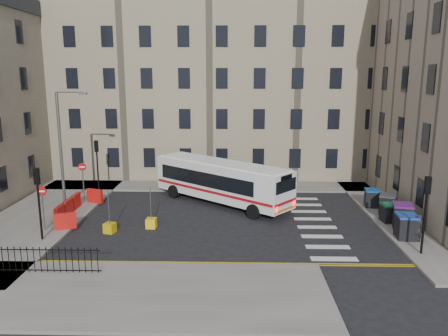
{
  "coord_description": "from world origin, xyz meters",
  "views": [
    {
      "loc": [
        -1.13,
        -27.05,
        9.19
      ],
      "look_at": [
        -1.86,
        2.25,
        3.0
      ],
      "focal_mm": 35.0,
      "sensor_mm": 36.0,
      "label": 1
    }
  ],
  "objects_px": {
    "wheelie_bin_c": "(389,213)",
    "streetlamp": "(61,149)",
    "bollard_chevron": "(110,228)",
    "wheelie_bin_e": "(372,198)",
    "wheelie_bin_a": "(406,226)",
    "wheelie_bin_b": "(402,215)",
    "wheelie_bin_d": "(387,204)",
    "bus": "(221,180)",
    "bollard_yellow": "(151,223)",
    "pedestrian": "(418,228)"
  },
  "relations": [
    {
      "from": "wheelie_bin_d",
      "to": "bollard_chevron",
      "type": "height_order",
      "value": "wheelie_bin_d"
    },
    {
      "from": "wheelie_bin_b",
      "to": "wheelie_bin_c",
      "type": "bearing_deg",
      "value": 131.43
    },
    {
      "from": "wheelie_bin_c",
      "to": "bollard_chevron",
      "type": "distance_m",
      "value": 17.34
    },
    {
      "from": "wheelie_bin_a",
      "to": "wheelie_bin_e",
      "type": "xyz_separation_m",
      "value": [
        -0.05,
        6.17,
        -0.08
      ]
    },
    {
      "from": "bus",
      "to": "bollard_chevron",
      "type": "distance_m",
      "value": 9.12
    },
    {
      "from": "wheelie_bin_d",
      "to": "bollard_chevron",
      "type": "relative_size",
      "value": 2.49
    },
    {
      "from": "wheelie_bin_e",
      "to": "bus",
      "type": "bearing_deg",
      "value": -175.98
    },
    {
      "from": "wheelie_bin_a",
      "to": "wheelie_bin_e",
      "type": "distance_m",
      "value": 6.17
    },
    {
      "from": "bus",
      "to": "wheelie_bin_c",
      "type": "relative_size",
      "value": 8.91
    },
    {
      "from": "bollard_yellow",
      "to": "bollard_chevron",
      "type": "relative_size",
      "value": 1.0
    },
    {
      "from": "wheelie_bin_a",
      "to": "bollard_chevron",
      "type": "relative_size",
      "value": 2.32
    },
    {
      "from": "bus",
      "to": "streetlamp",
      "type": "bearing_deg",
      "value": 139.36
    },
    {
      "from": "wheelie_bin_b",
      "to": "bollard_chevron",
      "type": "bearing_deg",
      "value": -162.03
    },
    {
      "from": "bollard_chevron",
      "to": "wheelie_bin_e",
      "type": "bearing_deg",
      "value": 17.3
    },
    {
      "from": "wheelie_bin_a",
      "to": "wheelie_bin_b",
      "type": "xyz_separation_m",
      "value": [
        0.5,
        1.96,
        0.02
      ]
    },
    {
      "from": "wheelie_bin_d",
      "to": "wheelie_bin_e",
      "type": "xyz_separation_m",
      "value": [
        -0.56,
        1.57,
        -0.03
      ]
    },
    {
      "from": "wheelie_bin_c",
      "to": "streetlamp",
      "type": "bearing_deg",
      "value": 168.06
    },
    {
      "from": "wheelie_bin_d",
      "to": "bollard_yellow",
      "type": "relative_size",
      "value": 2.49
    },
    {
      "from": "wheelie_bin_c",
      "to": "pedestrian",
      "type": "bearing_deg",
      "value": -88.97
    },
    {
      "from": "wheelie_bin_c",
      "to": "wheelie_bin_e",
      "type": "xyz_separation_m",
      "value": [
        -0.07,
        3.28,
        0.05
      ]
    },
    {
      "from": "wheelie_bin_e",
      "to": "bollard_chevron",
      "type": "height_order",
      "value": "wheelie_bin_e"
    },
    {
      "from": "wheelie_bin_c",
      "to": "bollard_chevron",
      "type": "bearing_deg",
      "value": -178.76
    },
    {
      "from": "streetlamp",
      "to": "bollard_yellow",
      "type": "bearing_deg",
      "value": -27.76
    },
    {
      "from": "wheelie_bin_e",
      "to": "pedestrian",
      "type": "bearing_deg",
      "value": -77.02
    },
    {
      "from": "wheelie_bin_b",
      "to": "bollard_yellow",
      "type": "bearing_deg",
      "value": -164.91
    },
    {
      "from": "bus",
      "to": "wheelie_bin_c",
      "type": "height_order",
      "value": "bus"
    },
    {
      "from": "wheelie_bin_b",
      "to": "bollard_yellow",
      "type": "relative_size",
      "value": 2.56
    },
    {
      "from": "wheelie_bin_c",
      "to": "wheelie_bin_e",
      "type": "bearing_deg",
      "value": 85.69
    },
    {
      "from": "wheelie_bin_e",
      "to": "bollard_chevron",
      "type": "distance_m",
      "value": 17.96
    },
    {
      "from": "wheelie_bin_b",
      "to": "wheelie_bin_c",
      "type": "height_order",
      "value": "wheelie_bin_b"
    },
    {
      "from": "wheelie_bin_e",
      "to": "wheelie_bin_a",
      "type": "bearing_deg",
      "value": -80.6
    },
    {
      "from": "wheelie_bin_a",
      "to": "bollard_yellow",
      "type": "height_order",
      "value": "wheelie_bin_a"
    },
    {
      "from": "wheelie_bin_c",
      "to": "bollard_chevron",
      "type": "xyz_separation_m",
      "value": [
        -17.21,
        -2.06,
        -0.43
      ]
    },
    {
      "from": "bus",
      "to": "wheelie_bin_c",
      "type": "xyz_separation_m",
      "value": [
        10.75,
        -4.2,
        -1.03
      ]
    },
    {
      "from": "streetlamp",
      "to": "bus",
      "type": "xyz_separation_m",
      "value": [
        10.89,
        1.79,
        -2.58
      ]
    },
    {
      "from": "wheelie_bin_c",
      "to": "wheelie_bin_e",
      "type": "relative_size",
      "value": 0.91
    },
    {
      "from": "wheelie_bin_d",
      "to": "bollard_yellow",
      "type": "bearing_deg",
      "value": -145.01
    },
    {
      "from": "wheelie_bin_b",
      "to": "wheelie_bin_d",
      "type": "distance_m",
      "value": 2.64
    },
    {
      "from": "pedestrian",
      "to": "wheelie_bin_c",
      "type": "bearing_deg",
      "value": -89.46
    },
    {
      "from": "bus",
      "to": "pedestrian",
      "type": "xyz_separation_m",
      "value": [
        11.15,
        -7.63,
        -0.83
      ]
    },
    {
      "from": "wheelie_bin_a",
      "to": "wheelie_bin_c",
      "type": "bearing_deg",
      "value": 94.45
    },
    {
      "from": "pedestrian",
      "to": "bollard_chevron",
      "type": "relative_size",
      "value": 2.61
    },
    {
      "from": "bus",
      "to": "wheelie_bin_a",
      "type": "bearing_deg",
      "value": -83.48
    },
    {
      "from": "wheelie_bin_e",
      "to": "bollard_yellow",
      "type": "height_order",
      "value": "wheelie_bin_e"
    },
    {
      "from": "wheelie_bin_c",
      "to": "wheelie_bin_d",
      "type": "xyz_separation_m",
      "value": [
        0.48,
        1.7,
        0.08
      ]
    },
    {
      "from": "streetlamp",
      "to": "wheelie_bin_e",
      "type": "relative_size",
      "value": 6.47
    },
    {
      "from": "bus",
      "to": "wheelie_bin_e",
      "type": "height_order",
      "value": "bus"
    },
    {
      "from": "wheelie_bin_e",
      "to": "wheelie_bin_b",
      "type": "bearing_deg",
      "value": -73.59
    },
    {
      "from": "wheelie_bin_e",
      "to": "bollard_chevron",
      "type": "xyz_separation_m",
      "value": [
        -17.14,
        -5.34,
        -0.47
      ]
    },
    {
      "from": "wheelie_bin_d",
      "to": "pedestrian",
      "type": "distance_m",
      "value": 5.13
    }
  ]
}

